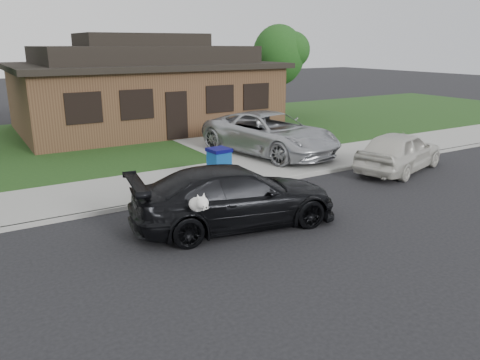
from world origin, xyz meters
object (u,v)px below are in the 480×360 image
white_compact (400,151)px  minivan (270,133)px  recycling_bin (219,164)px  sedan (235,197)px

white_compact → minivan: bearing=16.8°
recycling_bin → white_compact: bearing=-21.3°
white_compact → recycling_bin: size_ratio=3.96×
recycling_bin → sedan: bearing=-117.6°
minivan → recycling_bin: bearing=-158.7°
minivan → sedan: bearing=-142.9°
sedan → white_compact: bearing=-70.2°
sedan → white_compact: 7.64m
white_compact → recycling_bin: 6.42m
white_compact → recycling_bin: bearing=57.1°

